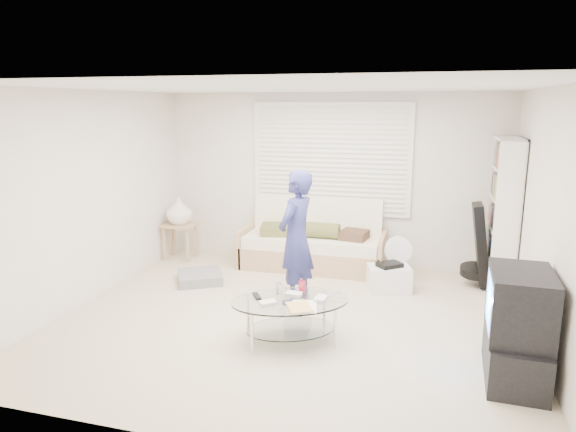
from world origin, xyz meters
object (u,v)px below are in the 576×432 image
(bookshelf, at_px, (503,214))
(tv_unit, at_px, (517,328))
(coffee_table, at_px, (291,308))
(futon_sofa, at_px, (313,245))

(bookshelf, distance_m, tv_unit, 2.48)
(bookshelf, relative_size, coffee_table, 1.41)
(futon_sofa, bearing_deg, bookshelf, -3.27)
(tv_unit, height_order, coffee_table, tv_unit)
(futon_sofa, relative_size, coffee_table, 1.50)
(bookshelf, xyz_separation_m, tv_unit, (-0.13, -2.43, -0.49))
(futon_sofa, relative_size, bookshelf, 1.06)
(tv_unit, bearing_deg, futon_sofa, 132.66)
(bookshelf, distance_m, coffee_table, 3.19)
(coffee_table, bearing_deg, futon_sofa, 97.51)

